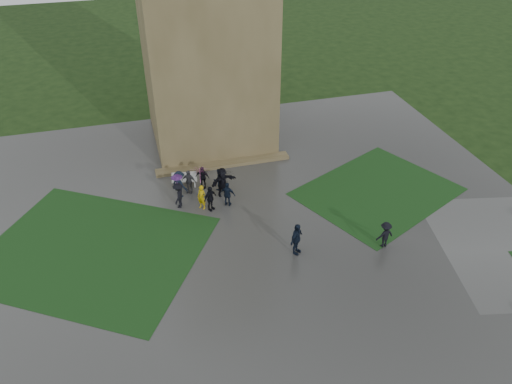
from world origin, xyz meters
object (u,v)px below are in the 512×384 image
object	(u,v)px
tower	(203,11)
pedestrian_mid	(296,239)
bench	(184,179)
pedestrian_near	(385,235)

from	to	relation	value
tower	pedestrian_mid	world-z (taller)	tower
bench	pedestrian_near	distance (m)	12.65
pedestrian_mid	pedestrian_near	xyz separation A→B (m)	(4.66, -0.73, -0.15)
bench	pedestrian_mid	size ratio (longest dim) A/B	0.88
pedestrian_mid	pedestrian_near	size ratio (longest dim) A/B	1.20
bench	pedestrian_mid	distance (m)	9.13
pedestrian_mid	tower	bearing A→B (deg)	55.41
tower	bench	xyz separation A→B (m)	(-2.86, -6.14, -8.51)
pedestrian_mid	bench	bearing A→B (deg)	78.62
pedestrian_near	tower	bearing A→B (deg)	-73.57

